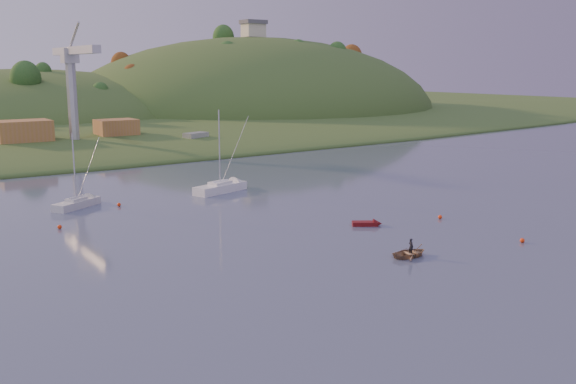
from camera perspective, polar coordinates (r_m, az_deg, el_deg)
ground at (r=49.50m, az=23.65°, el=-11.75°), size 500.00×500.00×0.00m
shore_slope at (r=193.20m, az=-22.75°, el=4.70°), size 640.00×150.00×7.00m
hill_center at (r=239.12m, az=-22.71°, el=5.75°), size 140.00×120.00×36.00m
hill_right at (r=257.06m, az=-3.02°, el=6.89°), size 150.00×130.00×60.00m
hilltop_house at (r=256.85m, az=-3.09°, el=14.34°), size 9.00×7.00×6.45m
hillside_trees at (r=212.72m, az=-23.90°, el=5.11°), size 280.00×50.00×32.00m
wharf at (r=152.87m, az=-17.51°, el=4.05°), size 42.00×16.00×2.40m
shed_west at (r=150.19m, az=-22.45°, el=4.99°), size 11.00×8.00×4.80m
shed_east at (r=156.95m, az=-15.00°, el=5.52°), size 9.00×7.00×4.00m
dock_crane at (r=147.59m, az=-18.57°, el=9.98°), size 3.20×28.00×20.30m
sailboat_near at (r=89.92m, az=-18.29°, el=-0.91°), size 7.23×5.57×9.93m
sailboat_far at (r=96.50m, az=-6.05°, el=0.44°), size 9.26×5.02×12.30m
canoe at (r=64.68m, az=10.85°, el=-5.34°), size 3.92×2.87×0.79m
paddler at (r=64.56m, az=10.87°, el=-4.99°), size 0.41×0.60×1.61m
red_tender at (r=76.44m, az=7.36°, el=-2.80°), size 3.59×2.97×1.20m
work_vessel at (r=151.79m, az=-8.17°, el=4.41°), size 14.38×8.83×3.48m
buoy_0 at (r=72.95m, az=20.11°, el=-4.07°), size 0.50×0.50×0.50m
buoy_1 at (r=81.34m, az=13.37°, el=-2.17°), size 0.50×0.50×0.50m
buoy_2 at (r=78.84m, az=-19.64°, el=-2.94°), size 0.50×0.50×0.50m
buoy_3 at (r=89.15m, az=-14.80°, el=-1.09°), size 0.50×0.50×0.50m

